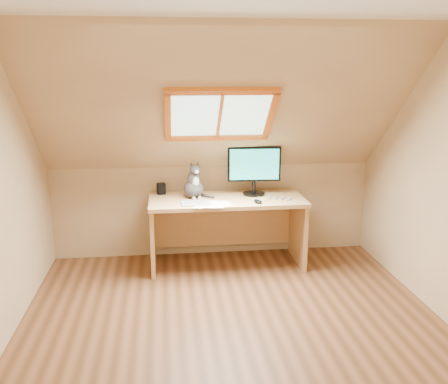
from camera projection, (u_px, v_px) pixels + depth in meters
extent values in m
plane|color=brown|center=(235.00, 330.00, 4.01)|extent=(3.50, 3.50, 0.00)
cube|color=tan|center=(296.00, 281.00, 2.03)|extent=(3.50, 0.02, 2.40)
cube|color=tan|center=(213.00, 210.00, 5.57)|extent=(3.50, 0.02, 1.00)
cube|color=silver|center=(257.00, 0.00, 2.68)|extent=(3.50, 1.95, 0.02)
cube|color=tan|center=(221.00, 107.00, 4.54)|extent=(3.50, 1.56, 1.41)
cube|color=#B2E0CC|center=(220.00, 114.00, 4.63)|extent=(0.90, 0.53, 0.48)
cube|color=#DC5B14|center=(220.00, 114.00, 4.63)|extent=(1.02, 0.64, 0.59)
cube|color=tan|center=(227.00, 200.00, 5.18)|extent=(1.61, 0.70, 0.04)
cube|color=tan|center=(153.00, 236.00, 5.18)|extent=(0.04, 0.63, 0.69)
cube|color=tan|center=(298.00, 231.00, 5.36)|extent=(0.04, 0.63, 0.69)
cube|color=tan|center=(223.00, 224.00, 5.58)|extent=(1.51, 0.03, 0.48)
cylinder|color=black|center=(254.00, 194.00, 5.31)|extent=(0.24, 0.24, 0.02)
cylinder|color=black|center=(254.00, 187.00, 5.29)|extent=(0.04, 0.04, 0.13)
cube|color=black|center=(254.00, 164.00, 5.23)|extent=(0.56, 0.07, 0.36)
cube|color=#1598DC|center=(254.00, 164.00, 5.20)|extent=(0.52, 0.04, 0.32)
ellipsoid|color=#3D3936|center=(194.00, 189.00, 5.19)|extent=(0.27, 0.30, 0.18)
ellipsoid|color=#3D3936|center=(194.00, 179.00, 5.15)|extent=(0.17, 0.17, 0.20)
ellipsoid|color=silver|center=(196.00, 182.00, 5.10)|extent=(0.08, 0.05, 0.11)
ellipsoid|color=#3D3936|center=(195.00, 169.00, 5.08)|extent=(0.13, 0.12, 0.10)
sphere|color=silver|center=(197.00, 172.00, 5.04)|extent=(0.04, 0.04, 0.04)
cone|color=#3D3936|center=(191.00, 164.00, 5.07)|extent=(0.06, 0.06, 0.06)
cone|color=#3D3936|center=(198.00, 164.00, 5.10)|extent=(0.06, 0.06, 0.06)
cube|color=black|center=(161.00, 189.00, 5.32)|extent=(0.10, 0.10, 0.12)
cube|color=#B2B2B7|center=(196.00, 203.00, 4.95)|extent=(0.30, 0.23, 0.01)
ellipsoid|color=black|center=(258.00, 201.00, 4.97)|extent=(0.10, 0.13, 0.04)
cube|color=white|center=(216.00, 205.00, 4.91)|extent=(0.33, 0.27, 0.00)
cube|color=white|center=(216.00, 205.00, 4.91)|extent=(0.32, 0.24, 0.00)
cube|color=white|center=(216.00, 205.00, 4.91)|extent=(0.35, 0.30, 0.00)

